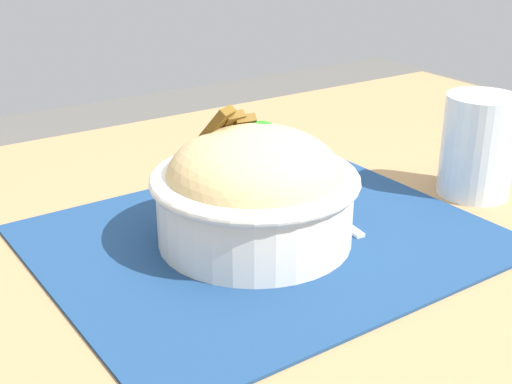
# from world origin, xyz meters

# --- Properties ---
(table) EXTENTS (1.29, 0.84, 0.71)m
(table) POSITION_xyz_m (0.00, 0.00, 0.64)
(table) COLOR #99754C
(table) RESTS_ON ground_plane
(placemat) EXTENTS (0.42, 0.35, 0.00)m
(placemat) POSITION_xyz_m (0.00, -0.00, 0.71)
(placemat) COLOR navy
(placemat) RESTS_ON table
(bowl) EXTENTS (0.19, 0.19, 0.13)m
(bowl) POSITION_xyz_m (-0.01, -0.00, 0.76)
(bowl) COLOR silver
(bowl) RESTS_ON placemat
(fork) EXTENTS (0.03, 0.12, 0.00)m
(fork) POSITION_xyz_m (0.08, 0.01, 0.71)
(fork) COLOR silver
(fork) RESTS_ON placemat
(drinking_glass) EXTENTS (0.08, 0.08, 0.11)m
(drinking_glass) POSITION_xyz_m (0.26, -0.03, 0.75)
(drinking_glass) COLOR silver
(drinking_glass) RESTS_ON table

